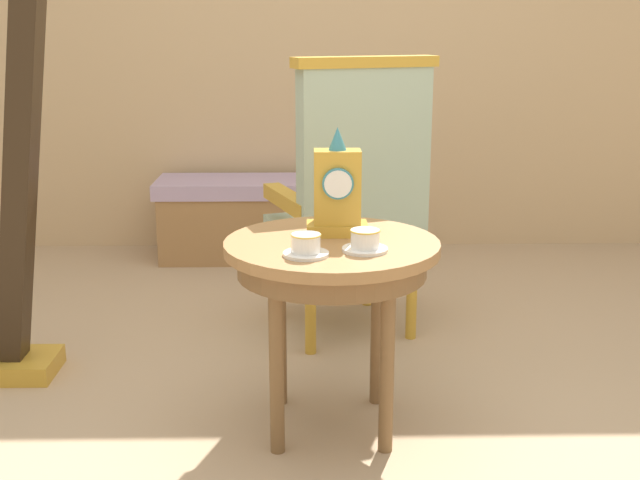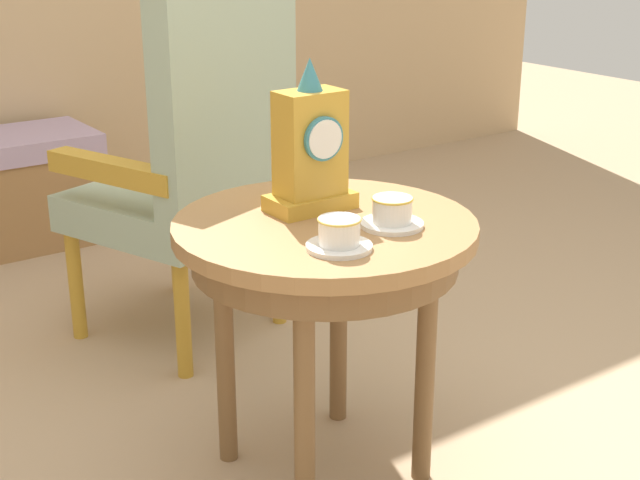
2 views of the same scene
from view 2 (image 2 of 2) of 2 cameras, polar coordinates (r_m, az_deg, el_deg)
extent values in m
plane|color=tan|center=(2.23, 0.27, -13.96)|extent=(10.00, 10.00, 0.00)
cylinder|color=#9E7042|center=(1.96, 0.22, 0.71)|extent=(0.66, 0.66, 0.03)
cylinder|color=brown|center=(1.97, 0.22, -0.72)|extent=(0.58, 0.58, 0.07)
cylinder|color=brown|center=(2.28, 1.18, -4.72)|extent=(0.04, 0.04, 0.58)
cylinder|color=brown|center=(2.12, -5.99, -6.82)|extent=(0.04, 0.04, 0.58)
cylinder|color=brown|center=(1.88, -0.98, -10.52)|extent=(0.04, 0.04, 0.58)
cylinder|color=brown|center=(2.06, 6.63, -7.79)|extent=(0.04, 0.04, 0.58)
cylinder|color=white|center=(1.79, 1.21, -0.42)|extent=(0.13, 0.13, 0.01)
cylinder|color=white|center=(1.78, 1.21, 0.56)|extent=(0.08, 0.08, 0.05)
torus|color=gold|center=(1.77, 1.22, 1.30)|extent=(0.09, 0.09, 0.00)
cylinder|color=white|center=(1.92, 4.52, 0.99)|extent=(0.13, 0.13, 0.01)
cylinder|color=white|center=(1.91, 4.55, 1.91)|extent=(0.08, 0.08, 0.05)
torus|color=gold|center=(1.90, 4.57, 2.60)|extent=(0.09, 0.09, 0.00)
cube|color=gold|center=(2.02, -0.61, 2.42)|extent=(0.19, 0.11, 0.04)
cube|color=gold|center=(1.99, -0.63, 6.09)|extent=(0.14, 0.09, 0.23)
cylinder|color=teal|center=(1.94, 0.23, 6.37)|extent=(0.10, 0.01, 0.10)
cylinder|color=white|center=(1.94, 0.34, 6.33)|extent=(0.08, 0.00, 0.08)
cone|color=teal|center=(1.95, -0.64, 10.36)|extent=(0.06, 0.06, 0.07)
cube|color=#9EB299|center=(2.77, -9.07, 2.07)|extent=(0.67, 0.67, 0.11)
cube|color=#9EB299|center=(2.53, -5.87, 9.31)|extent=(0.52, 0.26, 0.64)
cube|color=gold|center=(2.89, -6.09, 6.35)|extent=(0.22, 0.46, 0.06)
cube|color=gold|center=(2.57, -12.80, 4.26)|extent=(0.22, 0.46, 0.06)
cylinder|color=gold|center=(3.14, -9.00, -0.21)|extent=(0.04, 0.04, 0.35)
cylinder|color=gold|center=(2.86, -15.06, -2.70)|extent=(0.04, 0.04, 0.35)
cylinder|color=gold|center=(2.87, -2.60, -1.95)|extent=(0.04, 0.04, 0.35)
cylinder|color=gold|center=(2.56, -8.60, -4.94)|extent=(0.04, 0.04, 0.35)
camera|label=1|loc=(1.32, 95.57, -1.39)|focal=45.34mm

